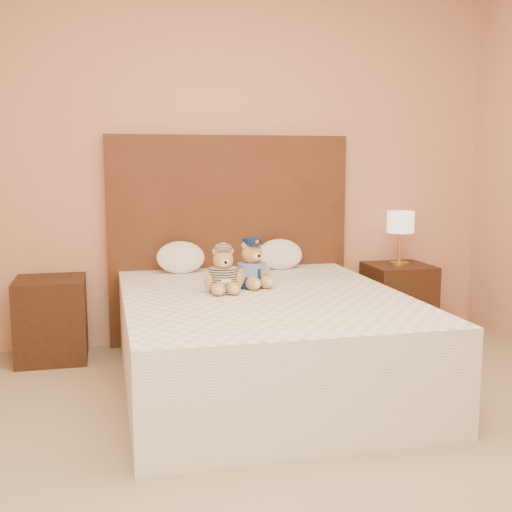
{
  "coord_description": "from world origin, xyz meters",
  "views": [
    {
      "loc": [
        -0.89,
        -2.35,
        1.31
      ],
      "look_at": [
        0.02,
        1.45,
        0.74
      ],
      "focal_mm": 45.0,
      "sensor_mm": 36.0,
      "label": 1
    }
  ],
  "objects_px": {
    "lamp": "(400,225)",
    "teddy_prisoner": "(223,270)",
    "nightstand_left": "(52,319)",
    "pillow_right": "(280,253)",
    "pillow_left": "(181,256)",
    "bed": "(263,339)",
    "nightstand_right": "(398,301)",
    "teddy_police": "(252,263)"
  },
  "relations": [
    {
      "from": "lamp",
      "to": "teddy_prisoner",
      "type": "distance_m",
      "value": 1.65
    },
    {
      "from": "nightstand_left",
      "to": "teddy_prisoner",
      "type": "height_order",
      "value": "teddy_prisoner"
    },
    {
      "from": "nightstand_left",
      "to": "lamp",
      "type": "relative_size",
      "value": 1.38
    },
    {
      "from": "nightstand_left",
      "to": "pillow_right",
      "type": "bearing_deg",
      "value": 1.09
    },
    {
      "from": "pillow_left",
      "to": "pillow_right",
      "type": "bearing_deg",
      "value": 0.0
    },
    {
      "from": "lamp",
      "to": "bed",
      "type": "bearing_deg",
      "value": -147.38
    },
    {
      "from": "nightstand_right",
      "to": "lamp",
      "type": "xyz_separation_m",
      "value": [
        -0.0,
        0.0,
        0.57
      ]
    },
    {
      "from": "bed",
      "to": "teddy_police",
      "type": "height_order",
      "value": "teddy_police"
    },
    {
      "from": "lamp",
      "to": "pillow_left",
      "type": "distance_m",
      "value": 1.64
    },
    {
      "from": "bed",
      "to": "teddy_police",
      "type": "relative_size",
      "value": 6.7
    },
    {
      "from": "nightstand_left",
      "to": "lamp",
      "type": "bearing_deg",
      "value": 0.0
    },
    {
      "from": "nightstand_right",
      "to": "teddy_prisoner",
      "type": "relative_size",
      "value": 2.02
    },
    {
      "from": "bed",
      "to": "lamp",
      "type": "height_order",
      "value": "lamp"
    },
    {
      "from": "nightstand_left",
      "to": "bed",
      "type": "bearing_deg",
      "value": -32.62
    },
    {
      "from": "nightstand_right",
      "to": "pillow_right",
      "type": "bearing_deg",
      "value": 178.12
    },
    {
      "from": "bed",
      "to": "nightstand_right",
      "type": "bearing_deg",
      "value": 32.62
    },
    {
      "from": "bed",
      "to": "nightstand_right",
      "type": "relative_size",
      "value": 3.64
    },
    {
      "from": "nightstand_right",
      "to": "teddy_prisoner",
      "type": "bearing_deg",
      "value": -153.88
    },
    {
      "from": "teddy_police",
      "to": "pillow_right",
      "type": "relative_size",
      "value": 0.91
    },
    {
      "from": "nightstand_left",
      "to": "teddy_police",
      "type": "xyz_separation_m",
      "value": [
        1.23,
        -0.59,
        0.42
      ]
    },
    {
      "from": "nightstand_right",
      "to": "pillow_left",
      "type": "distance_m",
      "value": 1.68
    },
    {
      "from": "pillow_left",
      "to": "pillow_right",
      "type": "xyz_separation_m",
      "value": [
        0.71,
        0.0,
        -0.0
      ]
    },
    {
      "from": "teddy_police",
      "to": "pillow_right",
      "type": "xyz_separation_m",
      "value": [
        0.35,
        0.62,
        -0.03
      ]
    },
    {
      "from": "bed",
      "to": "pillow_left",
      "type": "height_order",
      "value": "pillow_left"
    },
    {
      "from": "bed",
      "to": "teddy_prisoner",
      "type": "bearing_deg",
      "value": 160.2
    },
    {
      "from": "bed",
      "to": "nightstand_right",
      "type": "xyz_separation_m",
      "value": [
        1.25,
        0.8,
        -0.0
      ]
    },
    {
      "from": "nightstand_left",
      "to": "teddy_police",
      "type": "height_order",
      "value": "teddy_police"
    },
    {
      "from": "nightstand_left",
      "to": "lamp",
      "type": "xyz_separation_m",
      "value": [
        2.5,
        0.0,
        0.57
      ]
    },
    {
      "from": "teddy_prisoner",
      "to": "bed",
      "type": "bearing_deg",
      "value": -20.5
    },
    {
      "from": "bed",
      "to": "pillow_right",
      "type": "height_order",
      "value": "pillow_right"
    },
    {
      "from": "bed",
      "to": "teddy_police",
      "type": "xyz_separation_m",
      "value": [
        -0.02,
        0.21,
        0.42
      ]
    },
    {
      "from": "teddy_prisoner",
      "to": "pillow_right",
      "type": "distance_m",
      "value": 0.93
    },
    {
      "from": "bed",
      "to": "teddy_prisoner",
      "type": "relative_size",
      "value": 7.36
    },
    {
      "from": "nightstand_left",
      "to": "teddy_police",
      "type": "bearing_deg",
      "value": -25.81
    },
    {
      "from": "nightstand_left",
      "to": "teddy_police",
      "type": "distance_m",
      "value": 1.43
    },
    {
      "from": "pillow_right",
      "to": "nightstand_right",
      "type": "bearing_deg",
      "value": -1.88
    },
    {
      "from": "pillow_right",
      "to": "teddy_prisoner",
      "type": "bearing_deg",
      "value": -126.42
    },
    {
      "from": "bed",
      "to": "teddy_prisoner",
      "type": "height_order",
      "value": "teddy_prisoner"
    },
    {
      "from": "pillow_left",
      "to": "nightstand_right",
      "type": "bearing_deg",
      "value": -1.05
    },
    {
      "from": "bed",
      "to": "nightstand_left",
      "type": "relative_size",
      "value": 3.64
    },
    {
      "from": "nightstand_left",
      "to": "teddy_prisoner",
      "type": "relative_size",
      "value": 2.02
    },
    {
      "from": "nightstand_left",
      "to": "pillow_right",
      "type": "height_order",
      "value": "pillow_right"
    }
  ]
}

